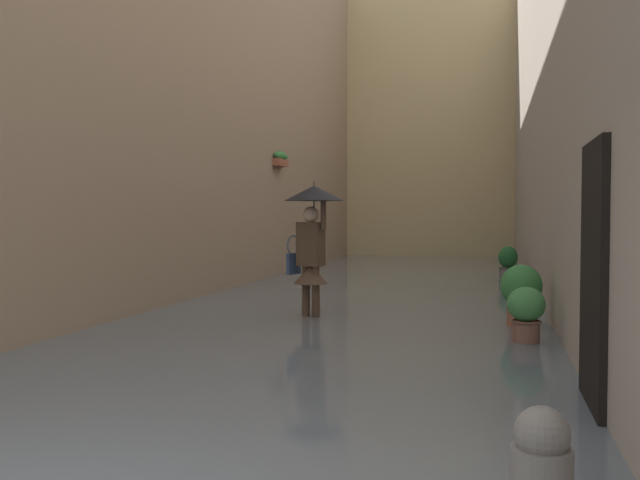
% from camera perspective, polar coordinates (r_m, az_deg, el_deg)
% --- Properties ---
extents(ground_plane, '(60.00, 60.00, 0.00)m').
position_cam_1_polar(ground_plane, '(13.70, 4.83, -4.66)').
color(ground_plane, slate).
extents(flood_water, '(6.78, 28.75, 0.11)m').
position_cam_1_polar(flood_water, '(13.69, 4.83, -4.43)').
color(flood_water, slate).
rests_on(flood_water, ground_plane).
extents(building_facade_left, '(2.04, 26.75, 10.64)m').
position_cam_1_polar(building_facade_left, '(14.03, 21.56, 17.28)').
color(building_facade_left, '#A89989').
rests_on(building_facade_left, ground_plane).
extents(building_facade_right, '(2.04, 26.75, 9.68)m').
position_cam_1_polar(building_facade_right, '(15.07, -10.36, 14.43)').
color(building_facade_right, gray).
rests_on(building_facade_right, ground_plane).
extents(building_facade_far, '(9.58, 1.80, 9.63)m').
position_cam_1_polar(building_facade_far, '(25.99, 9.26, 9.18)').
color(building_facade_far, tan).
rests_on(building_facade_far, ground_plane).
extents(person_wading, '(0.88, 0.88, 2.12)m').
position_cam_1_polar(person_wading, '(10.04, -0.68, 0.98)').
color(person_wading, '#2D2319').
rests_on(person_wading, ground_plane).
extents(potted_plant_mid_left, '(0.44, 0.44, 0.77)m').
position_cam_1_polar(potted_plant_mid_left, '(8.47, 16.83, -5.97)').
color(potted_plant_mid_left, brown).
rests_on(potted_plant_mid_left, ground_plane).
extents(potted_plant_far_left, '(0.44, 0.44, 0.89)m').
position_cam_1_polar(potted_plant_far_left, '(16.28, 15.42, -1.99)').
color(potted_plant_far_left, '#66605B').
rests_on(potted_plant_far_left, ground_plane).
extents(potted_plant_near_left, '(0.55, 0.55, 0.95)m').
position_cam_1_polar(potted_plant_near_left, '(9.64, 16.46, -4.33)').
color(potted_plant_near_left, '#9E563D').
rests_on(potted_plant_near_left, ground_plane).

